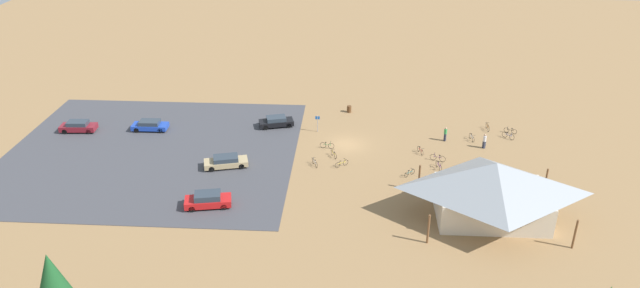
{
  "coord_description": "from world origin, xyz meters",
  "views": [
    {
      "loc": [
        -0.68,
        63.66,
        31.66
      ],
      "look_at": [
        3.07,
        2.42,
        1.2
      ],
      "focal_mm": 33.41,
      "sensor_mm": 36.0,
      "label": 1
    }
  ],
  "objects": [
    {
      "name": "car_maroon_by_curb",
      "position": [
        33.47,
        -1.6,
        0.74
      ],
      "size": [
        4.44,
        1.97,
        1.39
      ],
      "color": "maroon",
      "rests_on": "parking_lot_asphalt"
    },
    {
      "name": "car_blue_back_corner",
      "position": [
        24.7,
        -2.54,
        0.7
      ],
      "size": [
        4.41,
        1.91,
        1.28
      ],
      "color": "#1E42B2",
      "rests_on": "parking_lot_asphalt"
    },
    {
      "name": "bicycle_yellow_by_bin",
      "position": [
        0.47,
        5.47,
        0.37
      ],
      "size": [
        1.45,
        1.08,
        0.83
      ],
      "color": "black",
      "rests_on": "ground"
    },
    {
      "name": "trash_bin",
      "position": [
        -0.09,
        -9.85,
        0.45
      ],
      "size": [
        0.6,
        0.6,
        0.9
      ],
      "primitive_type": "cylinder",
      "color": "brown",
      "rests_on": "ground"
    },
    {
      "name": "bicycle_white_near_porch",
      "position": [
        -15.08,
        -2.16,
        0.37
      ],
      "size": [
        0.48,
        1.68,
        0.85
      ],
      "color": "black",
      "rests_on": "ground"
    },
    {
      "name": "visitor_near_lot",
      "position": [
        -11.8,
        -1.8,
        0.94
      ],
      "size": [
        0.36,
        0.39,
        1.78
      ],
      "color": "#2D3347",
      "rests_on": "ground"
    },
    {
      "name": "pine_midwest",
      "position": [
        19.54,
        32.64,
        4.98
      ],
      "size": [
        3.32,
        3.32,
        7.48
      ],
      "color": "brown",
      "rests_on": "ground"
    },
    {
      "name": "car_tan_inner_stall",
      "position": [
        13.25,
        6.41,
        0.71
      ],
      "size": [
        5.1,
        3.01,
        1.3
      ],
      "color": "tan",
      "rests_on": "parking_lot_asphalt"
    },
    {
      "name": "bike_pavilion",
      "position": [
        -13.96,
        14.72,
        3.37
      ],
      "size": [
        13.18,
        9.64,
        5.85
      ],
      "color": "beige",
      "rests_on": "ground"
    },
    {
      "name": "ground",
      "position": [
        0.0,
        0.0,
        0.0
      ],
      "size": [
        160.0,
        160.0,
        0.0
      ],
      "primitive_type": "plane",
      "color": "#937047",
      "rests_on": "ground"
    },
    {
      "name": "bicycle_blue_front_row",
      "position": [
        -19.59,
        -2.9,
        0.38
      ],
      "size": [
        1.24,
        1.2,
        0.84
      ],
      "color": "black",
      "rests_on": "ground"
    },
    {
      "name": "lot_sign",
      "position": [
        3.74,
        -3.44,
        1.41
      ],
      "size": [
        0.56,
        0.08,
        2.2
      ],
      "color": "#99999E",
      "rests_on": "ground"
    },
    {
      "name": "bicycle_purple_lone_west",
      "position": [
        -10.24,
        5.39,
        0.39
      ],
      "size": [
        0.57,
        1.78,
        0.87
      ],
      "color": "black",
      "rests_on": "ground"
    },
    {
      "name": "bicycle_green_yard_left",
      "position": [
        2.31,
        1.11,
        0.39
      ],
      "size": [
        1.7,
        0.48,
        0.88
      ],
      "color": "black",
      "rests_on": "ground"
    },
    {
      "name": "bicycle_red_near_sign",
      "position": [
        -8.54,
        1.69,
        0.35
      ],
      "size": [
        0.65,
        1.53,
        0.78
      ],
      "color": "black",
      "rests_on": "ground"
    },
    {
      "name": "bicycle_black_yard_front",
      "position": [
        -20.19,
        -4.48,
        0.34
      ],
      "size": [
        1.45,
        0.75,
        0.74
      ],
      "color": "black",
      "rests_on": "ground"
    },
    {
      "name": "car_red_aisle_side",
      "position": [
        13.36,
        14.58,
        0.78
      ],
      "size": [
        4.78,
        2.68,
        1.49
      ],
      "color": "red",
      "rests_on": "parking_lot_asphalt"
    },
    {
      "name": "bicycle_silver_lone_east",
      "position": [
        3.47,
        5.41,
        0.35
      ],
      "size": [
        0.74,
        1.5,
        0.8
      ],
      "color": "black",
      "rests_on": "ground"
    },
    {
      "name": "bicycle_teal_edge_north",
      "position": [
        -6.92,
        7.12,
        0.35
      ],
      "size": [
        1.2,
        1.18,
        0.73
      ],
      "color": "black",
      "rests_on": "ground"
    },
    {
      "name": "car_black_front_row",
      "position": [
        9.06,
        -4.62,
        0.71
      ],
      "size": [
        4.6,
        2.87,
        1.32
      ],
      "color": "black",
      "rests_on": "parking_lot_asphalt"
    },
    {
      "name": "bicycle_orange_mid_cluster",
      "position": [
        -17.55,
        -5.29,
        0.37
      ],
      "size": [
        0.48,
        1.68,
        0.83
      ],
      "color": "black",
      "rests_on": "ground"
    },
    {
      "name": "parking_lot_asphalt",
      "position": [
        22.67,
        3.31,
        0.03
      ],
      "size": [
        33.47,
        30.22,
        0.05
      ],
      "primitive_type": "cube",
      "color": "#424247",
      "rests_on": "ground"
    },
    {
      "name": "bicycle_yellow_yard_center",
      "position": [
        1.43,
        3.23,
        0.35
      ],
      "size": [
        0.75,
        1.46,
        0.79
      ],
      "color": "black",
      "rests_on": "ground"
    },
    {
      "name": "bicycle_purple_trailside",
      "position": [
        -10.33,
        3.51,
        0.39
      ],
      "size": [
        1.69,
        0.75,
        0.88
      ],
      "color": "black",
      "rests_on": "ground"
    },
    {
      "name": "visitor_crossing_yard",
      "position": [
        -16.15,
        -0.11,
        0.95
      ],
      "size": [
        0.37,
        0.4,
        1.81
      ],
      "color": "#2D3347",
      "rests_on": "ground"
    }
  ]
}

